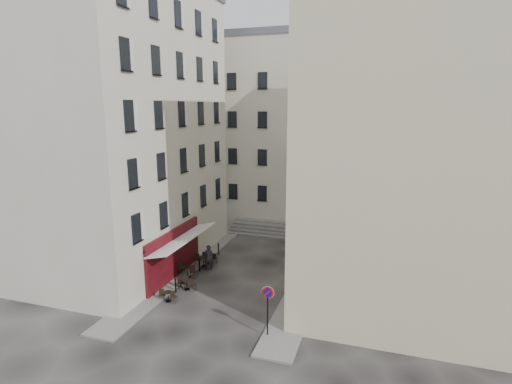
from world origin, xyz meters
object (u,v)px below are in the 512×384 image
at_px(no_parking_sign, 268,302).
at_px(bistro_table_a, 168,295).
at_px(pedestrian, 209,257).
at_px(bistro_table_b, 187,283).

xyz_separation_m(no_parking_sign, bistro_table_a, (-6.82, 1.81, -1.57)).
xyz_separation_m(bistro_table_a, pedestrian, (0.34, 5.20, 0.55)).
distance_m(bistro_table_a, bistro_table_b, 1.83).
bearing_deg(bistro_table_b, pedestrian, 90.03).
relative_size(bistro_table_a, pedestrian, 0.60).
relative_size(bistro_table_a, bistro_table_b, 0.91).
xyz_separation_m(no_parking_sign, bistro_table_b, (-6.48, 3.61, -1.53)).
bearing_deg(bistro_table_a, no_parking_sign, -14.89).
height_order(bistro_table_a, pedestrian, pedestrian).
height_order(no_parking_sign, pedestrian, no_parking_sign).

